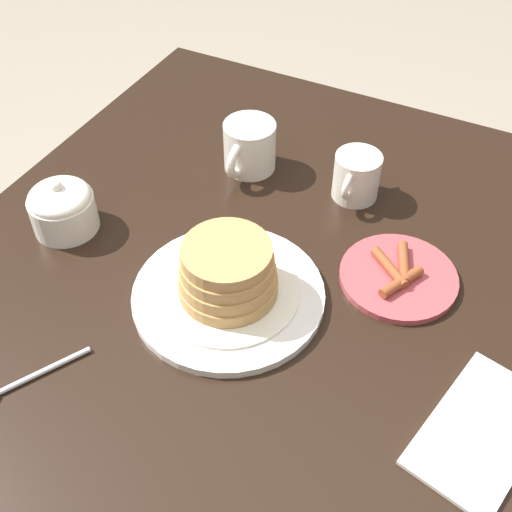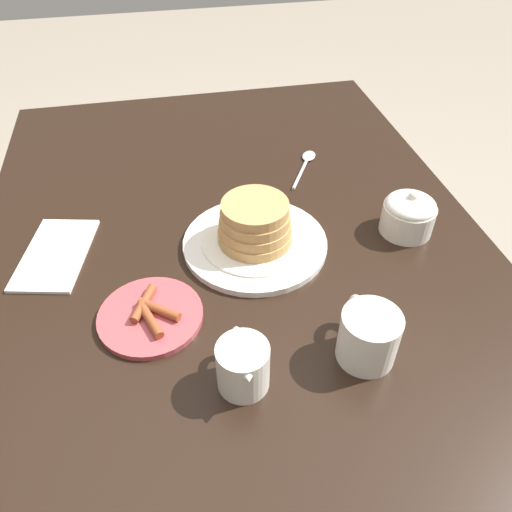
# 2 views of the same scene
# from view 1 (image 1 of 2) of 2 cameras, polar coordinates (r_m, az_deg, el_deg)

# --- Properties ---
(dining_table) EXTENTS (1.20, 0.90, 0.75)m
(dining_table) POSITION_cam_1_polar(r_m,az_deg,el_deg) (0.92, -1.83, -11.55)
(dining_table) COLOR black
(dining_table) RESTS_ON ground_plane
(pancake_plate) EXTENTS (0.25, 0.25, 0.09)m
(pancake_plate) POSITION_cam_1_polar(r_m,az_deg,el_deg) (0.83, -2.51, -2.27)
(pancake_plate) COLOR white
(pancake_plate) RESTS_ON dining_table
(side_plate_bacon) EXTENTS (0.16, 0.16, 0.02)m
(side_plate_bacon) POSITION_cam_1_polar(r_m,az_deg,el_deg) (0.89, 12.54, -1.76)
(side_plate_bacon) COLOR #B2474C
(side_plate_bacon) RESTS_ON dining_table
(coffee_mug) EXTENTS (0.11, 0.08, 0.08)m
(coffee_mug) POSITION_cam_1_polar(r_m,az_deg,el_deg) (1.03, -0.64, 9.70)
(coffee_mug) COLOR silver
(coffee_mug) RESTS_ON dining_table
(creamer_pitcher) EXTENTS (0.10, 0.07, 0.08)m
(creamer_pitcher) POSITION_cam_1_polar(r_m,az_deg,el_deg) (0.99, 8.95, 7.13)
(creamer_pitcher) COLOR silver
(creamer_pitcher) RESTS_ON dining_table
(sugar_bowl) EXTENTS (0.09, 0.09, 0.08)m
(sugar_bowl) POSITION_cam_1_polar(r_m,az_deg,el_deg) (0.96, -16.85, 4.17)
(sugar_bowl) COLOR silver
(sugar_bowl) RESTS_ON dining_table
(napkin) EXTENTS (0.20, 0.14, 0.01)m
(napkin) POSITION_cam_1_polar(r_m,az_deg,el_deg) (0.78, 19.34, -14.63)
(napkin) COLOR silver
(napkin) RESTS_ON dining_table
(spoon) EXTENTS (0.14, 0.09, 0.01)m
(spoon) POSITION_cam_1_polar(r_m,az_deg,el_deg) (0.82, -21.51, -11.04)
(spoon) COLOR silver
(spoon) RESTS_ON dining_table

